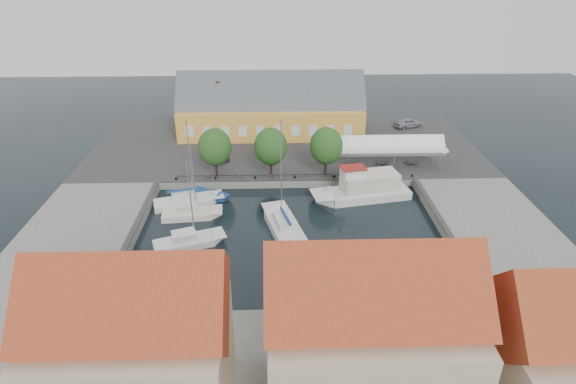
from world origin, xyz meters
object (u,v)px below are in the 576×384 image
object	(u,v)px
west_boat_b	(191,215)
warehouse	(267,110)
west_boat_a	(187,202)
launch_nw	(208,196)
car_silver	(408,123)
tent_canopy	(392,147)
trawler	(364,190)
west_boat_c	(188,243)
car_red	(218,153)
launch_sw	(154,303)
center_sailboat	(284,228)

from	to	relation	value
west_boat_b	warehouse	bearing A→B (deg)	71.40
warehouse	west_boat_a	world-z (taller)	warehouse
launch_nw	car_silver	bearing A→B (deg)	35.73
tent_canopy	trawler	distance (m)	9.10
warehouse	west_boat_c	size ratio (longest dim) A/B	2.83
warehouse	west_boat_c	xyz separation A→B (m)	(-7.91, -31.13, -4.17)
warehouse	west_boat_c	bearing A→B (deg)	-104.25
car_red	west_boat_b	size ratio (longest dim) A/B	0.48
tent_canopy	west_boat_a	bearing A→B (deg)	-162.06
trawler	tent_canopy	bearing A→B (deg)	57.27
warehouse	car_red	world-z (taller)	warehouse
trawler	west_boat_a	size ratio (longest dim) A/B	1.13
launch_sw	launch_nw	world-z (taller)	launch_sw
warehouse	launch_nw	world-z (taller)	warehouse
warehouse	west_boat_b	size ratio (longest dim) A/B	3.00
trawler	launch_sw	world-z (taller)	trawler
tent_canopy	center_sailboat	size ratio (longest dim) A/B	1.08
car_silver	launch_nw	bearing A→B (deg)	104.36
tent_canopy	launch_nw	distance (m)	24.88
center_sailboat	launch_sw	size ratio (longest dim) A/B	2.35
car_silver	launch_sw	world-z (taller)	car_silver
car_silver	trawler	xyz separation A→B (m)	(-10.91, -22.30, -0.77)
car_silver	west_boat_a	bearing A→B (deg)	104.64
warehouse	car_red	size ratio (longest dim) A/B	6.20
west_boat_a	west_boat_c	bearing A→B (deg)	-80.47
center_sailboat	trawler	size ratio (longest dim) A/B	1.04
west_boat_b	center_sailboat	bearing A→B (deg)	-17.41
car_silver	center_sailboat	world-z (taller)	center_sailboat
trawler	car_red	bearing A→B (deg)	150.40
center_sailboat	west_boat_b	xyz separation A→B (m)	(-10.50, 3.29, -0.10)
tent_canopy	launch_sw	bearing A→B (deg)	-134.82
car_red	west_boat_a	xyz separation A→B (m)	(-2.64, -11.68, -1.49)
tent_canopy	car_red	size ratio (longest dim) A/B	3.04
tent_canopy	trawler	size ratio (longest dim) A/B	1.12
trawler	launch_nw	bearing A→B (deg)	177.68
car_silver	trawler	size ratio (longest dim) A/B	0.37
warehouse	launch_sw	distance (m)	41.40
car_silver	west_boat_c	world-z (taller)	west_boat_c
trawler	launch_nw	distance (m)	19.06
car_silver	trawler	bearing A→B (deg)	132.57
trawler	launch_nw	xyz separation A→B (m)	(-19.03, 0.77, -0.93)
west_boat_b	west_boat_c	world-z (taller)	west_boat_c
car_red	west_boat_a	world-z (taller)	west_boat_a
car_red	trawler	bearing A→B (deg)	-55.29
trawler	west_boat_a	xyz separation A→B (m)	(-21.29, -1.09, -0.74)
car_silver	launch_sw	xyz separation A→B (m)	(-32.25, -41.20, -1.70)
trawler	warehouse	bearing A→B (deg)	119.31
warehouse	west_boat_b	distance (m)	26.97
center_sailboat	launch_nw	size ratio (longest dim) A/B	2.41
west_boat_a	west_boat_b	distance (m)	3.11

